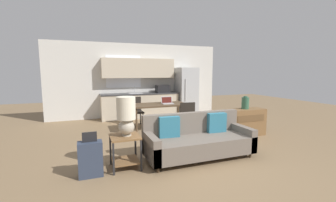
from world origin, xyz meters
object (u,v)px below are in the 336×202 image
object	(u,v)px
credenza	(246,122)
vase	(245,103)
dining_table	(159,106)
dining_chair_near_right	(186,117)
side_table	(125,146)
dining_chair_far_left	(136,110)
suitcase	(90,159)
laptop	(167,102)
couch	(197,140)
refrigerator	(186,91)
table_lamp	(126,115)

from	to	relation	value
credenza	vase	size ratio (longest dim) A/B	3.07
dining_table	vase	size ratio (longest dim) A/B	4.76
credenza	dining_chair_near_right	size ratio (longest dim) A/B	1.16
side_table	credenza	distance (m)	3.46
vase	dining_chair_far_left	distance (m)	3.25
side_table	suitcase	size ratio (longest dim) A/B	0.79
side_table	laptop	world-z (taller)	laptop
dining_table	laptop	distance (m)	0.27
dining_table	dining_chair_near_right	xyz separation A→B (m)	(0.50, -0.74, -0.20)
credenza	dining_chair_near_right	distance (m)	1.58
side_table	laptop	xyz separation A→B (m)	(1.60, 2.23, 0.42)
dining_chair_far_left	vase	bearing A→B (deg)	-39.65
couch	suitcase	distance (m)	2.01
dining_chair_near_right	dining_table	bearing A→B (deg)	-49.59
dining_chair_far_left	dining_chair_near_right	size ratio (longest dim) A/B	1.00
dining_chair_far_left	couch	bearing A→B (deg)	-79.05
dining_table	credenza	size ratio (longest dim) A/B	1.55
dining_table	vase	xyz separation A→B (m)	(1.97, -1.27, 0.17)
credenza	laptop	size ratio (longest dim) A/B	3.09
laptop	dining_table	bearing A→B (deg)	179.63
refrigerator	side_table	bearing A→B (deg)	-126.89
dining_table	laptop	xyz separation A→B (m)	(0.24, -0.01, 0.11)
dining_table	vase	distance (m)	2.35
couch	dining_chair_near_right	world-z (taller)	dining_chair_near_right
side_table	vase	world-z (taller)	vase
dining_table	side_table	size ratio (longest dim) A/B	2.79
credenza	dining_chair_far_left	world-z (taller)	dining_chair_far_left
table_lamp	vase	bearing A→B (deg)	16.53
suitcase	dining_chair_far_left	bearing A→B (deg)	65.79
dining_chair_near_right	suitcase	bearing A→B (deg)	40.01
side_table	dining_chair_far_left	size ratio (longest dim) A/B	0.65
table_lamp	laptop	distance (m)	2.73
side_table	dining_chair_far_left	xyz separation A→B (m)	(0.85, 3.04, 0.10)
dining_table	side_table	world-z (taller)	dining_table
refrigerator	table_lamp	bearing A→B (deg)	-126.60
couch	credenza	size ratio (longest dim) A/B	2.03
refrigerator	vase	bearing A→B (deg)	-85.43
dining_chair_far_left	suitcase	distance (m)	3.48
refrigerator	couch	xyz separation A→B (m)	(-1.65, -4.07, -0.58)
dining_chair_near_right	credenza	bearing A→B (deg)	164.88
suitcase	table_lamp	bearing A→B (deg)	11.96
dining_table	refrigerator	bearing A→B (deg)	47.17
couch	dining_chair_far_left	distance (m)	3.07
dining_chair_far_left	dining_chair_near_right	distance (m)	1.84
table_lamp	laptop	size ratio (longest dim) A/B	2.04
side_table	dining_chair_near_right	size ratio (longest dim) A/B	0.65
suitcase	dining_chair_near_right	bearing A→B (deg)	33.88
credenza	laptop	xyz separation A→B (m)	(-1.73, 1.29, 0.46)
couch	dining_chair_far_left	world-z (taller)	dining_chair_far_left
dining_table	dining_chair_near_right	bearing A→B (deg)	-55.71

